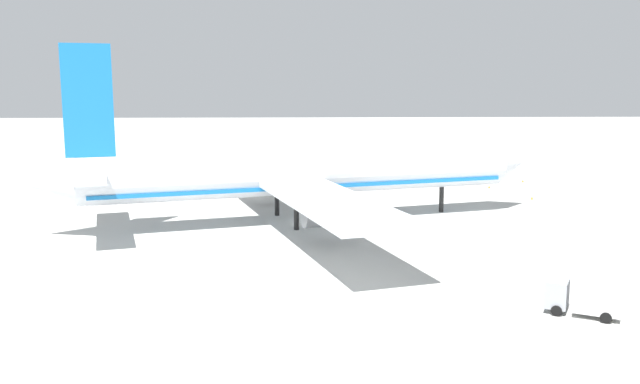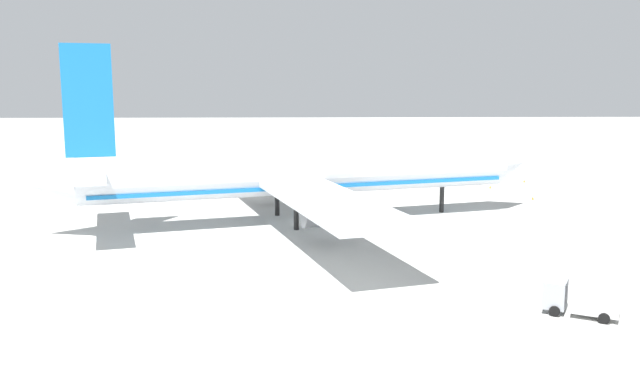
{
  "view_description": "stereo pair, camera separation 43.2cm",
  "coord_description": "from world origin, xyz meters",
  "px_view_note": "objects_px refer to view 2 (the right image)",
  "views": [
    {
      "loc": [
        -1.85,
        -91.06,
        18.94
      ],
      "look_at": [
        1.77,
        -1.67,
        4.39
      ],
      "focal_mm": 36.97,
      "sensor_mm": 36.0,
      "label": 1
    },
    {
      "loc": [
        -1.42,
        -91.07,
        18.94
      ],
      "look_at": [
        1.77,
        -1.67,
        4.39
      ],
      "focal_mm": 36.97,
      "sensor_mm": 36.0,
      "label": 2
    }
  ],
  "objects_px": {
    "traffic_cone_2": "(524,181)",
    "traffic_cone_0": "(427,183)",
    "service_truck_4": "(582,297)",
    "traffic_cone_1": "(533,198)",
    "airliner": "(297,174)",
    "traffic_cone_3": "(490,187)",
    "baggage_cart_0": "(302,172)"
  },
  "relations": [
    {
      "from": "traffic_cone_0",
      "to": "traffic_cone_1",
      "type": "bearing_deg",
      "value": -50.24
    },
    {
      "from": "service_truck_4",
      "to": "traffic_cone_3",
      "type": "height_order",
      "value": "service_truck_4"
    },
    {
      "from": "service_truck_4",
      "to": "traffic_cone_0",
      "type": "relative_size",
      "value": 11.57
    },
    {
      "from": "traffic_cone_0",
      "to": "traffic_cone_2",
      "type": "relative_size",
      "value": 1.0
    },
    {
      "from": "service_truck_4",
      "to": "traffic_cone_3",
      "type": "bearing_deg",
      "value": 79.74
    },
    {
      "from": "baggage_cart_0",
      "to": "traffic_cone_3",
      "type": "distance_m",
      "value": 39.54
    },
    {
      "from": "traffic_cone_3",
      "to": "traffic_cone_2",
      "type": "bearing_deg",
      "value": 39.39
    },
    {
      "from": "airliner",
      "to": "traffic_cone_1",
      "type": "xyz_separation_m",
      "value": [
        39.39,
        16.39,
        -6.48
      ]
    },
    {
      "from": "service_truck_4",
      "to": "traffic_cone_1",
      "type": "distance_m",
      "value": 57.78
    },
    {
      "from": "baggage_cart_0",
      "to": "traffic_cone_1",
      "type": "xyz_separation_m",
      "value": [
        38.4,
        -31.08,
        -0.41
      ]
    },
    {
      "from": "baggage_cart_0",
      "to": "traffic_cone_2",
      "type": "height_order",
      "value": "baggage_cart_0"
    },
    {
      "from": "traffic_cone_1",
      "to": "traffic_cone_2",
      "type": "height_order",
      "value": "same"
    },
    {
      "from": "airliner",
      "to": "service_truck_4",
      "type": "relative_size",
      "value": 11.11
    },
    {
      "from": "service_truck_4",
      "to": "traffic_cone_2",
      "type": "height_order",
      "value": "service_truck_4"
    },
    {
      "from": "traffic_cone_2",
      "to": "traffic_cone_3",
      "type": "bearing_deg",
      "value": -140.61
    },
    {
      "from": "baggage_cart_0",
      "to": "traffic_cone_3",
      "type": "height_order",
      "value": "baggage_cart_0"
    },
    {
      "from": "baggage_cart_0",
      "to": "traffic_cone_0",
      "type": "xyz_separation_m",
      "value": [
        24.0,
        -13.76,
        -0.41
      ]
    },
    {
      "from": "service_truck_4",
      "to": "baggage_cart_0",
      "type": "xyz_separation_m",
      "value": [
        -22.53,
        86.62,
        -0.88
      ]
    },
    {
      "from": "traffic_cone_0",
      "to": "airliner",
      "type": "bearing_deg",
      "value": -126.54
    },
    {
      "from": "baggage_cart_0",
      "to": "traffic_cone_1",
      "type": "relative_size",
      "value": 6.53
    },
    {
      "from": "baggage_cart_0",
      "to": "traffic_cone_3",
      "type": "relative_size",
      "value": 6.53
    },
    {
      "from": "traffic_cone_3",
      "to": "service_truck_4",
      "type": "bearing_deg",
      "value": -100.26
    },
    {
      "from": "traffic_cone_0",
      "to": "traffic_cone_3",
      "type": "relative_size",
      "value": 1.0
    },
    {
      "from": "traffic_cone_0",
      "to": "traffic_cone_1",
      "type": "xyz_separation_m",
      "value": [
        14.41,
        -17.32,
        0.0
      ]
    },
    {
      "from": "traffic_cone_2",
      "to": "traffic_cone_0",
      "type": "bearing_deg",
      "value": -173.18
    },
    {
      "from": "traffic_cone_0",
      "to": "traffic_cone_2",
      "type": "height_order",
      "value": "same"
    },
    {
      "from": "traffic_cone_1",
      "to": "traffic_cone_3",
      "type": "relative_size",
      "value": 1.0
    },
    {
      "from": "traffic_cone_0",
      "to": "traffic_cone_1",
      "type": "relative_size",
      "value": 1.0
    },
    {
      "from": "traffic_cone_3",
      "to": "baggage_cart_0",
      "type": "bearing_deg",
      "value": 151.73
    },
    {
      "from": "traffic_cone_1",
      "to": "traffic_cone_2",
      "type": "bearing_deg",
      "value": 74.82
    },
    {
      "from": "baggage_cart_0",
      "to": "traffic_cone_2",
      "type": "bearing_deg",
      "value": -14.6
    },
    {
      "from": "airliner",
      "to": "traffic_cone_0",
      "type": "bearing_deg",
      "value": 53.46
    }
  ]
}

